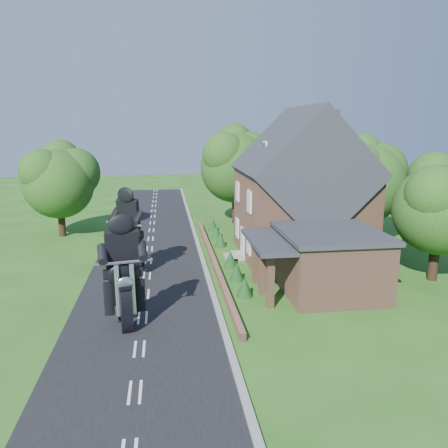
{
  "coord_description": "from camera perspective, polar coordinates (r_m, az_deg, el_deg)",
  "views": [
    {
      "loc": [
        1.19,
        -22.59,
        8.92
      ],
      "look_at": [
        4.92,
        4.31,
        2.8
      ],
      "focal_mm": 35.0,
      "sensor_mm": 36.0,
      "label": 1
    }
  ],
  "objects": [
    {
      "name": "tree_behind_left",
      "position": [
        40.45,
        2.07,
        8.17
      ],
      "size": [
        6.94,
        6.4,
        9.16
      ],
      "color": "black",
      "rests_on": "ground"
    },
    {
      "name": "motorcycle_follow",
      "position": [
        27.41,
        -12.08,
        -4.8
      ],
      "size": [
        1.33,
        1.69,
        1.62
      ],
      "primitive_type": null,
      "rotation": [
        0.0,
        0.0,
        2.55
      ],
      "color": "black",
      "rests_on": "ground"
    },
    {
      "name": "kerb",
      "position": [
        24.39,
        -1.59,
        -8.6
      ],
      "size": [
        0.3,
        80.0,
        0.12
      ],
      "primitive_type": "cube",
      "color": "gray",
      "rests_on": "ground"
    },
    {
      "name": "shrub_c",
      "position": [
        28.18,
        0.84,
        -4.58
      ],
      "size": [
        0.9,
        0.9,
        1.1
      ],
      "primitive_type": "cone",
      "color": "#123A14",
      "rests_on": "ground"
    },
    {
      "name": "house",
      "position": [
        30.41,
        10.03,
        3.85
      ],
      "size": [
        9.54,
        8.64,
        10.24
      ],
      "color": "#916249",
      "rests_on": "ground"
    },
    {
      "name": "motorcycle_lead",
      "position": [
        20.6,
        -12.78,
        -10.9
      ],
      "size": [
        0.72,
        1.73,
        1.57
      ],
      "primitive_type": null,
      "rotation": [
        0.0,
        0.0,
        3.32
      ],
      "color": "black",
      "rests_on": "ground"
    },
    {
      "name": "shrub_a",
      "position": [
        23.52,
        2.71,
        -8.16
      ],
      "size": [
        0.9,
        0.9,
        1.1
      ],
      "primitive_type": "cone",
      "color": "#123A14",
      "rests_on": "ground"
    },
    {
      "name": "shrub_e",
      "position": [
        35.34,
        -1.0,
        -1.0
      ],
      "size": [
        0.9,
        0.9,
        1.1
      ],
      "primitive_type": "cone",
      "color": "#123A14",
      "rests_on": "ground"
    },
    {
      "name": "ground",
      "position": [
        24.32,
        -10.28,
        -9.03
      ],
      "size": [
        120.0,
        120.0,
        0.0
      ],
      "primitive_type": "plane",
      "color": "#265919",
      "rests_on": "ground"
    },
    {
      "name": "shrub_f",
      "position": [
        37.76,
        -1.46,
        -0.11
      ],
      "size": [
        0.9,
        0.9,
        1.1
      ],
      "primitive_type": "cone",
      "color": "#123A14",
      "rests_on": "ground"
    },
    {
      "name": "tree_behind_house",
      "position": [
        40.94,
        10.74,
        8.71
      ],
      "size": [
        7.81,
        7.2,
        10.08
      ],
      "color": "black",
      "rests_on": "ground"
    },
    {
      "name": "tree_far_road",
      "position": [
        37.79,
        -20.25,
        5.72
      ],
      "size": [
        6.08,
        5.6,
        7.84
      ],
      "color": "black",
      "rests_on": "ground"
    },
    {
      "name": "tree_annex_side",
      "position": [
        28.05,
        26.88,
        2.65
      ],
      "size": [
        5.64,
        5.2,
        7.48
      ],
      "color": "black",
      "rests_on": "ground"
    },
    {
      "name": "annex",
      "position": [
        24.52,
        13.24,
        -4.61
      ],
      "size": [
        7.05,
        5.94,
        3.44
      ],
      "color": "#916249",
      "rests_on": "ground"
    },
    {
      "name": "shrub_b",
      "position": [
        25.83,
        1.69,
        -6.21
      ],
      "size": [
        0.9,
        0.9,
        1.1
      ],
      "primitive_type": "cone",
      "color": "#123A14",
      "rests_on": "ground"
    },
    {
      "name": "tree_house_right",
      "position": [
        35.03,
        18.45,
        5.94
      ],
      "size": [
        6.51,
        6.0,
        8.4
      ],
      "color": "black",
      "rests_on": "ground"
    },
    {
      "name": "garden_wall",
      "position": [
        29.1,
        -1.41,
        -4.74
      ],
      "size": [
        0.3,
        22.0,
        0.4
      ],
      "primitive_type": "cube",
      "color": "#916249",
      "rests_on": "ground"
    },
    {
      "name": "shrub_d",
      "position": [
        32.94,
        -0.48,
        -2.02
      ],
      "size": [
        0.9,
        0.9,
        1.1
      ],
      "primitive_type": "cone",
      "color": "#123A14",
      "rests_on": "ground"
    },
    {
      "name": "road",
      "position": [
        24.31,
        -10.28,
        -9.01
      ],
      "size": [
        7.0,
        80.0,
        0.02
      ],
      "primitive_type": "cube",
      "color": "black",
      "rests_on": "ground"
    }
  ]
}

